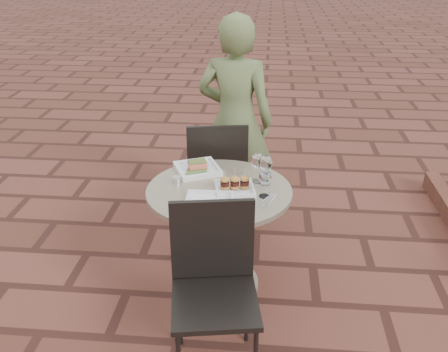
# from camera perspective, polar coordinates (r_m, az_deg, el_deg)

# --- Properties ---
(ground) EXTENTS (60.00, 60.00, 0.00)m
(ground) POSITION_cam_1_polar(r_m,az_deg,el_deg) (3.34, 3.25, -13.99)
(ground) COLOR #5A2D23
(ground) RESTS_ON ground
(cafe_table) EXTENTS (0.90, 0.90, 0.73)m
(cafe_table) POSITION_cam_1_polar(r_m,az_deg,el_deg) (3.19, -0.54, -5.42)
(cafe_table) COLOR gray
(cafe_table) RESTS_ON ground
(chair_far) EXTENTS (0.50, 0.50, 0.93)m
(chair_far) POSITION_cam_1_polar(r_m,az_deg,el_deg) (3.77, -0.80, 0.82)
(chair_far) COLOR black
(chair_far) RESTS_ON ground
(chair_near) EXTENTS (0.51, 0.51, 0.93)m
(chair_near) POSITION_cam_1_polar(r_m,az_deg,el_deg) (2.64, -1.19, -11.23)
(chair_near) COLOR black
(chair_near) RESTS_ON ground
(diner) EXTENTS (0.66, 0.49, 1.65)m
(diner) POSITION_cam_1_polar(r_m,az_deg,el_deg) (3.93, 1.29, 6.26)
(diner) COLOR #546336
(diner) RESTS_ON ground
(plate_salmon) EXTENTS (0.36, 0.36, 0.07)m
(plate_salmon) POSITION_cam_1_polar(r_m,az_deg,el_deg) (3.30, -3.05, 0.90)
(plate_salmon) COLOR white
(plate_salmon) RESTS_ON cafe_table
(plate_sliders) EXTENTS (0.27, 0.27, 0.15)m
(plate_sliders) POSITION_cam_1_polar(r_m,az_deg,el_deg) (3.04, 1.23, -1.14)
(plate_sliders) COLOR white
(plate_sliders) RESTS_ON cafe_table
(plate_tuna) EXTENTS (0.28, 0.28, 0.03)m
(plate_tuna) POSITION_cam_1_polar(r_m,az_deg,el_deg) (2.87, -1.74, -3.17)
(plate_tuna) COLOR white
(plate_tuna) RESTS_ON cafe_table
(wine_glass_right) EXTENTS (0.08, 0.08, 0.18)m
(wine_glass_right) POSITION_cam_1_polar(r_m,az_deg,el_deg) (2.94, 4.71, -0.17)
(wine_glass_right) COLOR white
(wine_glass_right) RESTS_ON cafe_table
(wine_glass_mid) EXTENTS (0.08, 0.08, 0.19)m
(wine_glass_mid) POSITION_cam_1_polar(r_m,az_deg,el_deg) (3.12, 3.84, 1.66)
(wine_glass_mid) COLOR white
(wine_glass_mid) RESTS_ON cafe_table
(wine_glass_far) EXTENTS (0.08, 0.08, 0.19)m
(wine_glass_far) POSITION_cam_1_polar(r_m,az_deg,el_deg) (3.09, 4.78, 1.40)
(wine_glass_far) COLOR white
(wine_glass_far) RESTS_ON cafe_table
(steel_ramekin) EXTENTS (0.07, 0.07, 0.04)m
(steel_ramekin) POSITION_cam_1_polar(r_m,az_deg,el_deg) (3.15, -5.45, -0.44)
(steel_ramekin) COLOR silver
(steel_ramekin) RESTS_ON cafe_table
(cutlery_set) EXTENTS (0.15, 0.21, 0.00)m
(cutlery_set) POSITION_cam_1_polar(r_m,az_deg,el_deg) (2.95, 5.06, -2.80)
(cutlery_set) COLOR silver
(cutlery_set) RESTS_ON cafe_table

